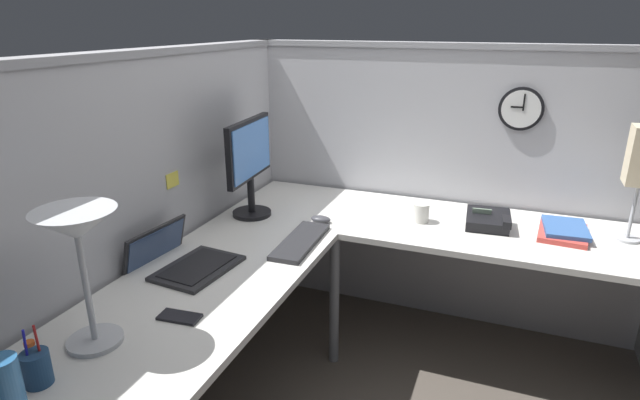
% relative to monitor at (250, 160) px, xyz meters
% --- Properties ---
extents(ground_plane, '(6.80, 6.80, 0.00)m').
position_rel_monitor_xyz_m(ground_plane, '(-0.22, -0.64, -1.02)').
color(ground_plane, '#4C443D').
extents(cubicle_wall_back, '(2.57, 0.12, 1.58)m').
position_rel_monitor_xyz_m(cubicle_wall_back, '(-0.58, 0.23, -0.23)').
color(cubicle_wall_back, '#B2B2B7').
rests_on(cubicle_wall_back, ground).
extents(cubicle_wall_right, '(0.12, 2.37, 1.58)m').
position_rel_monitor_xyz_m(cubicle_wall_right, '(0.65, -0.90, -0.23)').
color(cubicle_wall_right, '#B2B2B7').
rests_on(cubicle_wall_right, ground).
extents(desk, '(2.35, 2.15, 0.73)m').
position_rel_monitor_xyz_m(desk, '(-0.36, -0.69, -0.39)').
color(desk, silver).
rests_on(desk, ground).
extents(monitor, '(0.46, 0.20, 0.50)m').
position_rel_monitor_xyz_m(monitor, '(0.00, 0.00, 0.00)').
color(monitor, black).
rests_on(monitor, desk).
extents(laptop, '(0.37, 0.41, 0.22)m').
position_rel_monitor_xyz_m(laptop, '(-0.62, 0.01, -0.27)').
color(laptop, '#232326').
rests_on(laptop, desk).
extents(keyboard, '(0.43, 0.16, 0.02)m').
position_rel_monitor_xyz_m(keyboard, '(-0.24, -0.38, -0.28)').
color(keyboard, '#232326').
rests_on(keyboard, desk).
extents(computer_mouse, '(0.06, 0.10, 0.03)m').
position_rel_monitor_xyz_m(computer_mouse, '(0.03, -0.37, -0.28)').
color(computer_mouse, '#38383D').
rests_on(computer_mouse, desk).
extents(desk_lamp_dome, '(0.24, 0.24, 0.44)m').
position_rel_monitor_xyz_m(desk_lamp_dome, '(-1.17, -0.07, 0.07)').
color(desk_lamp_dome, '#B7BABF').
rests_on(desk_lamp_dome, desk).
extents(pen_cup, '(0.08, 0.08, 0.18)m').
position_rel_monitor_xyz_m(pen_cup, '(-1.38, -0.07, -0.24)').
color(pen_cup, navy).
rests_on(pen_cup, desk).
extents(cell_phone, '(0.08, 0.15, 0.01)m').
position_rel_monitor_xyz_m(cell_phone, '(-0.96, -0.23, -0.29)').
color(cell_phone, black).
rests_on(cell_phone, desk).
extents(thermos_flask, '(0.07, 0.07, 0.22)m').
position_rel_monitor_xyz_m(thermos_flask, '(-1.54, -0.18, -0.18)').
color(thermos_flask, '#26598C').
rests_on(thermos_flask, desk).
extents(office_phone, '(0.20, 0.22, 0.11)m').
position_rel_monitor_xyz_m(office_phone, '(0.26, -1.16, -0.26)').
color(office_phone, black).
rests_on(office_phone, desk).
extents(book_stack, '(0.30, 0.23, 0.04)m').
position_rel_monitor_xyz_m(book_stack, '(0.29, -1.50, -0.27)').
color(book_stack, '#BF3F38').
rests_on(book_stack, desk).
extents(coffee_mug, '(0.08, 0.08, 0.10)m').
position_rel_monitor_xyz_m(coffee_mug, '(0.22, -0.84, -0.25)').
color(coffee_mug, silver).
rests_on(coffee_mug, desk).
extents(wall_clock, '(0.04, 0.22, 0.22)m').
position_rel_monitor_xyz_m(wall_clock, '(0.60, -1.24, 0.24)').
color(wall_clock, black).
extents(pinned_note_leftmost, '(0.09, 0.00, 0.07)m').
position_rel_monitor_xyz_m(pinned_note_leftmost, '(-0.39, 0.18, -0.01)').
color(pinned_note_leftmost, '#EAD84C').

